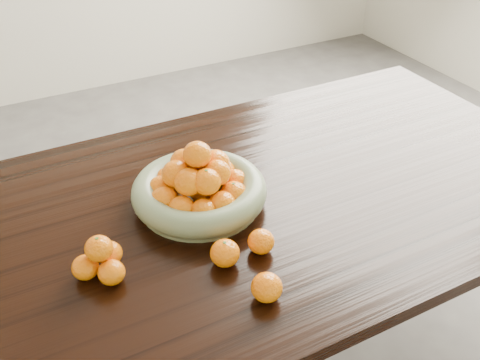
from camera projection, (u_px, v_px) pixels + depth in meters
name	position (u px, v px, depth m)	size (l,w,h in m)	color
dining_table	(237.00, 226.00, 1.48)	(2.00, 1.00, 0.75)	black
fruit_bowl	(199.00, 187.00, 1.39)	(0.35, 0.35, 0.18)	gray
orange_pyramid	(101.00, 260.00, 1.18)	(0.12, 0.12, 0.10)	orange
loose_orange_0	(225.00, 253.00, 1.21)	(0.07, 0.07, 0.06)	orange
loose_orange_1	(267.00, 287.00, 1.13)	(0.07, 0.07, 0.06)	orange
loose_orange_2	(261.00, 242.00, 1.25)	(0.06, 0.06, 0.06)	orange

